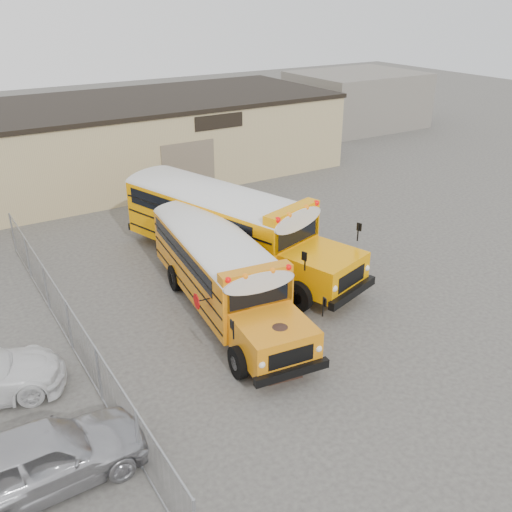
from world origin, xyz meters
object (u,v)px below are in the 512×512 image
car_silver (40,458)px  tarp_bundle (280,349)px  school_bus_left (171,213)px  school_bus_right (126,187)px

car_silver → tarp_bundle: bearing=-85.8°
car_silver → school_bus_left: bearing=-38.4°
tarp_bundle → school_bus_right: bearing=87.9°
school_bus_left → tarp_bundle: (-1.16, -10.29, -0.81)m
school_bus_left → car_silver: 13.78m
school_bus_right → tarp_bundle: size_ratio=6.98×
tarp_bundle → car_silver: bearing=-174.2°
tarp_bundle → car_silver: 7.12m
school_bus_right → car_silver: school_bus_right is taller
school_bus_right → tarp_bundle: (-0.51, -14.11, -1.06)m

